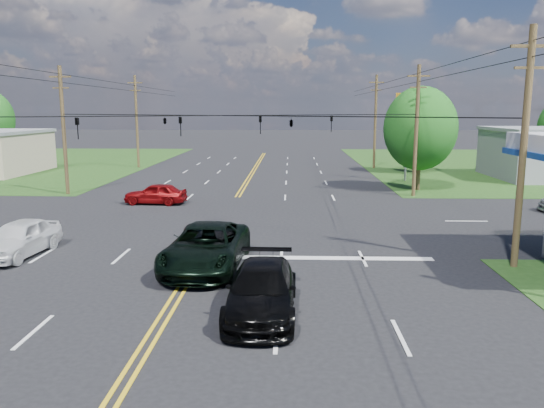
{
  "coord_description": "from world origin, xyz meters",
  "views": [
    {
      "loc": [
        3.87,
        -18.14,
        6.32
      ],
      "look_at": [
        3.03,
        6.0,
        2.02
      ],
      "focal_mm": 35.0,
      "sensor_mm": 36.0,
      "label": 1
    }
  ],
  "objects_px": {
    "pole_se": "(524,146)",
    "pickup_white": "(19,238)",
    "pole_left_far": "(137,120)",
    "tree_right_a": "(420,129)",
    "pole_nw": "(64,129)",
    "suv_black": "(262,290)",
    "tree_right_b": "(416,131)",
    "pole_right_far": "(375,121)",
    "pickup_dkgreen": "(206,247)",
    "pole_ne": "(416,129)"
  },
  "relations": [
    {
      "from": "pole_se",
      "to": "pickup_white",
      "type": "xyz_separation_m",
      "value": [
        -20.97,
        1.0,
        -4.12
      ]
    },
    {
      "from": "pole_left_far",
      "to": "pickup_white",
      "type": "relative_size",
      "value": 2.16
    },
    {
      "from": "pole_nw",
      "to": "suv_black",
      "type": "relative_size",
      "value": 1.81
    },
    {
      "from": "pole_se",
      "to": "suv_black",
      "type": "xyz_separation_m",
      "value": [
        -10.0,
        -5.34,
        -4.15
      ]
    },
    {
      "from": "pickup_white",
      "to": "pole_right_far",
      "type": "bearing_deg",
      "value": 65.06
    },
    {
      "from": "tree_right_b",
      "to": "pole_nw",
      "type": "bearing_deg",
      "value": -153.05
    },
    {
      "from": "pole_se",
      "to": "tree_right_a",
      "type": "bearing_deg",
      "value": 87.27
    },
    {
      "from": "pole_ne",
      "to": "pole_left_far",
      "type": "height_order",
      "value": "pole_left_far"
    },
    {
      "from": "pole_left_far",
      "to": "pickup_white",
      "type": "bearing_deg",
      "value": -82.05
    },
    {
      "from": "pole_se",
      "to": "pickup_white",
      "type": "distance_m",
      "value": 21.4
    },
    {
      "from": "pole_nw",
      "to": "tree_right_b",
      "type": "bearing_deg",
      "value": 26.95
    },
    {
      "from": "pole_right_far",
      "to": "pickup_white",
      "type": "xyz_separation_m",
      "value": [
        -20.97,
        -36.0,
        -4.38
      ]
    },
    {
      "from": "pole_left_far",
      "to": "pole_right_far",
      "type": "height_order",
      "value": "same"
    },
    {
      "from": "pole_left_far",
      "to": "tree_right_a",
      "type": "bearing_deg",
      "value": -30.65
    },
    {
      "from": "pole_left_far",
      "to": "suv_black",
      "type": "height_order",
      "value": "pole_left_far"
    },
    {
      "from": "pickup_dkgreen",
      "to": "pickup_white",
      "type": "height_order",
      "value": "pickup_dkgreen"
    },
    {
      "from": "pole_right_far",
      "to": "tree_right_a",
      "type": "bearing_deg",
      "value": -86.42
    },
    {
      "from": "pole_ne",
      "to": "pole_se",
      "type": "bearing_deg",
      "value": -90.0
    },
    {
      "from": "pole_nw",
      "to": "suv_black",
      "type": "xyz_separation_m",
      "value": [
        16.0,
        -23.34,
        -4.15
      ]
    },
    {
      "from": "pole_se",
      "to": "pickup_dkgreen",
      "type": "relative_size",
      "value": 1.51
    },
    {
      "from": "tree_right_a",
      "to": "tree_right_b",
      "type": "distance_m",
      "value": 12.27
    },
    {
      "from": "pole_se",
      "to": "pole_ne",
      "type": "distance_m",
      "value": 18.0
    },
    {
      "from": "tree_right_b",
      "to": "suv_black",
      "type": "bearing_deg",
      "value": -109.4
    },
    {
      "from": "pole_nw",
      "to": "pickup_white",
      "type": "height_order",
      "value": "pole_nw"
    },
    {
      "from": "pole_se",
      "to": "pickup_white",
      "type": "bearing_deg",
      "value": 177.27
    },
    {
      "from": "tree_right_b",
      "to": "suv_black",
      "type": "distance_m",
      "value": 40.8
    },
    {
      "from": "pole_left_far",
      "to": "tree_right_a",
      "type": "distance_m",
      "value": 31.39
    },
    {
      "from": "pole_nw",
      "to": "pole_ne",
      "type": "xyz_separation_m",
      "value": [
        26.0,
        0.0,
        0.0
      ]
    },
    {
      "from": "pole_right_far",
      "to": "tree_right_b",
      "type": "relative_size",
      "value": 1.41
    },
    {
      "from": "pole_left_far",
      "to": "pole_right_far",
      "type": "relative_size",
      "value": 1.0
    },
    {
      "from": "suv_black",
      "to": "pickup_white",
      "type": "height_order",
      "value": "pickup_white"
    },
    {
      "from": "tree_right_a",
      "to": "tree_right_b",
      "type": "height_order",
      "value": "tree_right_a"
    },
    {
      "from": "pole_nw",
      "to": "tree_right_b",
      "type": "relative_size",
      "value": 1.34
    },
    {
      "from": "pole_ne",
      "to": "tree_right_a",
      "type": "xyz_separation_m",
      "value": [
        1.0,
        3.0,
        -0.05
      ]
    },
    {
      "from": "pickup_dkgreen",
      "to": "pickup_white",
      "type": "distance_m",
      "value": 8.62
    },
    {
      "from": "pole_se",
      "to": "pickup_white",
      "type": "height_order",
      "value": "pole_se"
    },
    {
      "from": "pole_left_far",
      "to": "tree_right_b",
      "type": "height_order",
      "value": "pole_left_far"
    },
    {
      "from": "pole_nw",
      "to": "pole_ne",
      "type": "height_order",
      "value": "same"
    },
    {
      "from": "pickup_dkgreen",
      "to": "pole_left_far",
      "type": "bearing_deg",
      "value": 112.71
    },
    {
      "from": "pole_nw",
      "to": "pickup_dkgreen",
      "type": "height_order",
      "value": "pole_nw"
    },
    {
      "from": "pole_nw",
      "to": "pickup_white",
      "type": "xyz_separation_m",
      "value": [
        5.03,
        -17.0,
        -4.12
      ]
    },
    {
      "from": "suv_black",
      "to": "pickup_white",
      "type": "bearing_deg",
      "value": 150.81
    },
    {
      "from": "pole_left_far",
      "to": "pole_ne",
      "type": "bearing_deg",
      "value": -36.16
    },
    {
      "from": "pickup_white",
      "to": "tree_right_a",
      "type": "bearing_deg",
      "value": 47.59
    },
    {
      "from": "pole_right_far",
      "to": "tree_right_b",
      "type": "xyz_separation_m",
      "value": [
        3.5,
        -4.0,
        -0.95
      ]
    },
    {
      "from": "tree_right_a",
      "to": "pole_nw",
      "type": "bearing_deg",
      "value": -173.66
    },
    {
      "from": "tree_right_a",
      "to": "pickup_white",
      "type": "xyz_separation_m",
      "value": [
        -21.97,
        -20.0,
        -4.08
      ]
    },
    {
      "from": "tree_right_a",
      "to": "pickup_dkgreen",
      "type": "bearing_deg",
      "value": -122.02
    },
    {
      "from": "pole_se",
      "to": "pole_left_far",
      "type": "distance_m",
      "value": 45.22
    },
    {
      "from": "pickup_dkgreen",
      "to": "pickup_white",
      "type": "bearing_deg",
      "value": 172.33
    }
  ]
}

